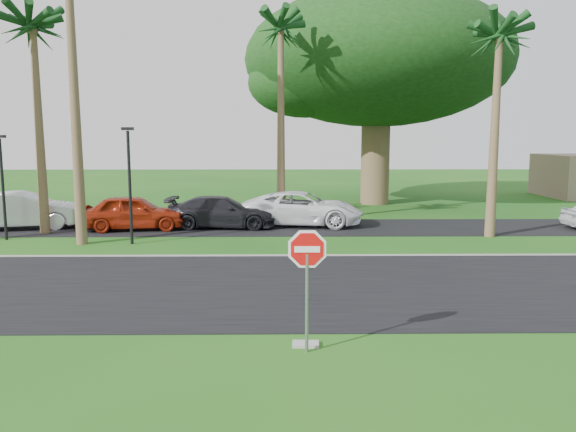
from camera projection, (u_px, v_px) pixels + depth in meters
The scene contains 16 objects.
ground at pixel (282, 307), 14.20m from camera, with size 120.00×120.00×0.00m, color #134B12.
road at pixel (281, 286), 16.18m from camera, with size 120.00×8.00×0.02m, color black.
parking_strip at pixel (281, 227), 26.57m from camera, with size 120.00×5.00×0.02m, color black.
curb at pixel (281, 256), 20.19m from camera, with size 120.00×0.12×0.06m, color gray.
stop_sign_near at pixel (307, 265), 10.99m from camera, with size 1.05×0.07×2.62m.
palm_left_mid at pixel (33, 32), 23.74m from camera, with size 5.00×5.00×10.00m.
palm_center at pixel (281, 33), 26.77m from camera, with size 5.00×5.00×10.50m.
palm_right_near at pixel (499, 41), 23.06m from camera, with size 5.00×5.00×9.50m.
canopy_tree at pixel (377, 61), 34.80m from camera, with size 16.50×16.50×13.12m.
streetlight_left at pixel (2, 180), 23.11m from camera, with size 0.45×0.25×4.34m.
streetlight_right at pixel (130, 178), 22.17m from camera, with size 0.45×0.25×4.64m.
car_silver at pixel (24, 211), 26.06m from camera, with size 1.82×5.21×1.72m, color #ABADB2.
car_red at pixel (133, 213), 25.78m from camera, with size 1.91×4.75×1.62m, color maroon.
car_dark at pixel (222, 212), 26.38m from camera, with size 2.07×5.09×1.48m, color black.
car_minivan at pixel (302, 209), 27.08m from camera, with size 2.71×5.87×1.63m, color white.
utility_slab at pixel (306, 344), 11.57m from camera, with size 0.55×0.35×0.06m, color gray.
Camera 1 is at (-0.01, -13.74, 4.28)m, focal length 35.00 mm.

